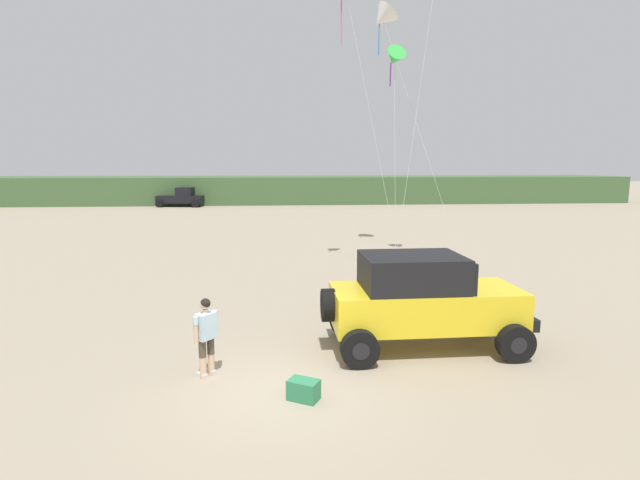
{
  "coord_description": "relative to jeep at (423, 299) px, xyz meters",
  "views": [
    {
      "loc": [
        0.09,
        -8.99,
        4.35
      ],
      "look_at": [
        1.04,
        2.39,
        2.58
      ],
      "focal_mm": 27.54,
      "sensor_mm": 36.0,
      "label": 1
    }
  ],
  "objects": [
    {
      "name": "distant_pickup",
      "position": [
        -13.37,
        40.58,
        -0.26
      ],
      "size": [
        4.8,
        2.89,
        1.98
      ],
      "color": "black",
      "rests_on": "ground_plane"
    },
    {
      "name": "kite_pink_ribbon",
      "position": [
        1.41,
        9.58,
        7.42
      ],
      "size": [
        0.92,
        2.2,
        9.14
      ],
      "color": "green",
      "rests_on": "ground_plane"
    },
    {
      "name": "dune_ridge",
      "position": [
        -9.21,
        45.69,
        0.27
      ],
      "size": [
        90.0,
        9.25,
        2.94
      ],
      "primitive_type": "cube",
      "color": "#426038",
      "rests_on": "ground_plane"
    },
    {
      "name": "jeep",
      "position": [
        0.0,
        0.0,
        0.0
      ],
      "size": [
        4.87,
        2.43,
        2.26
      ],
      "color": "yellow",
      "rests_on": "ground_plane"
    },
    {
      "name": "cooler_box",
      "position": [
        -2.94,
        -2.4,
        -1.01
      ],
      "size": [
        0.66,
        0.59,
        0.38
      ],
      "primitive_type": "cube",
      "rotation": [
        0.0,
        0.0,
        -0.51
      ],
      "color": "#2D7F51",
      "rests_on": "ground_plane"
    },
    {
      "name": "person_watching",
      "position": [
        -4.88,
        -1.23,
        -0.26
      ],
      "size": [
        0.46,
        0.5,
        1.67
      ],
      "color": "#DBB28E",
      "rests_on": "ground_plane"
    },
    {
      "name": "ground_plane",
      "position": [
        -3.44,
        -2.01,
        -1.2
      ],
      "size": [
        220.0,
        220.0,
        0.0
      ],
      "primitive_type": "plane",
      "color": "gray"
    },
    {
      "name": "kite_red_delta",
      "position": [
        1.72,
        13.64,
        10.11
      ],
      "size": [
        3.66,
        5.39,
        12.15
      ],
      "color": "white",
      "rests_on": "ground_plane"
    }
  ]
}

